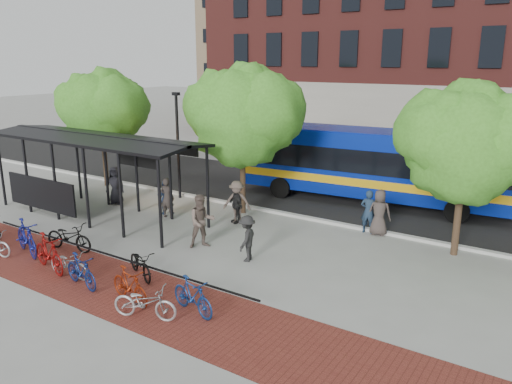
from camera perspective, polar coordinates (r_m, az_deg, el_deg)
The scene contains 29 objects.
ground at distance 18.12m, azimuth 0.35°, elevation -6.50°, with size 160.00×160.00×0.00m, color #9E9E99.
asphalt_street at distance 24.87m, azimuth 10.45°, elevation -0.74°, with size 160.00×8.00×0.01m, color black.
curb at distance 21.37m, azimuth 6.22°, elevation -3.03°, with size 160.00×0.25×0.12m, color #B7B7B2.
brick_strip at distance 15.89m, azimuth -16.01°, elevation -10.30°, with size 24.00×3.00×0.01m, color maroon.
bike_rack_rail at distance 17.34m, azimuth -16.60°, elevation -8.17°, with size 12.00×0.05×0.95m, color black.
bus_shelter at distance 22.35m, azimuth -18.17°, elevation 4.88°, with size 10.60×3.07×3.60m.
tree_a at distance 27.50m, azimuth -17.12°, elevation 9.33°, with size 4.90×4.00×6.18m.
tree_b at distance 21.37m, azimuth -1.28°, elevation 9.14°, with size 5.15×4.20×6.47m.
tree_c at distance 17.95m, azimuth 23.20°, elevation 5.51°, with size 4.66×3.80×5.92m.
lamp_post_left at distance 24.32m, azimuth -8.92°, elevation 5.60°, with size 0.35×0.20×5.12m.
bus at distance 24.06m, azimuth 13.11°, elevation 3.42°, with size 12.92×3.85×3.44m.
bike_3 at distance 19.17m, azimuth -24.77°, elevation -4.75°, with size 0.58×2.05×1.23m, color navy.
bike_4 at distance 19.00m, azimuth -20.59°, elevation -4.80°, with size 0.68×1.96×1.03m, color black.
bike_5 at distance 17.43m, azimuth -22.60°, elevation -6.45°, with size 0.57×2.02×1.22m, color maroon.
bike_6 at distance 16.78m, azimuth -20.56°, elevation -7.69°, with size 0.58×1.67×0.88m, color gray.
bike_7 at distance 15.95m, azimuth -19.36°, elevation -8.50°, with size 0.48×1.69×1.02m, color navy.
bike_8 at distance 16.14m, azimuth -13.06°, elevation -7.96°, with size 0.60×1.71×0.90m, color black.
bike_9 at distance 14.58m, azimuth -14.23°, elevation -10.31°, with size 0.49×1.72×1.03m, color maroon.
bike_10 at distance 13.68m, azimuth -12.58°, elevation -12.20°, with size 0.62×1.78×0.93m, color #9E9EA1.
bike_11 at distance 13.71m, azimuth -7.25°, elevation -11.70°, with size 0.47×1.68×1.01m, color navy.
pedestrian_0 at distance 24.33m, azimuth -15.78°, elevation 0.75°, with size 0.87×0.57×1.79m, color black.
pedestrian_1 at distance 21.68m, azimuth -10.11°, elevation -0.66°, with size 0.64×0.42×1.75m, color #3A322E.
pedestrian_2 at distance 22.23m, azimuth -10.32°, elevation -0.57°, with size 0.74×0.58×1.53m, color #1D2943.
pedestrian_3 at distance 20.66m, azimuth -2.20°, elevation -1.15°, with size 1.16×0.67×1.79m, color brown.
pedestrian_4 at distance 20.72m, azimuth -2.32°, elevation -1.44°, with size 0.92×0.38×1.57m, color black.
pedestrian_6 at distance 19.80m, azimuth 13.92°, elevation -2.29°, with size 0.88×0.58×1.81m, color #433935.
pedestrian_7 at distance 19.95m, azimuth 12.73°, elevation -2.20°, with size 0.63×0.42×1.73m, color #1D2F45.
pedestrian_8 at distance 18.07m, azimuth -6.22°, elevation -3.33°, with size 0.96×0.74×1.97m, color brown.
pedestrian_9 at distance 16.83m, azimuth -1.04°, elevation -5.33°, with size 1.03×0.59×1.59m, color black.
Camera 1 is at (9.18, -14.14, 6.63)m, focal length 35.00 mm.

